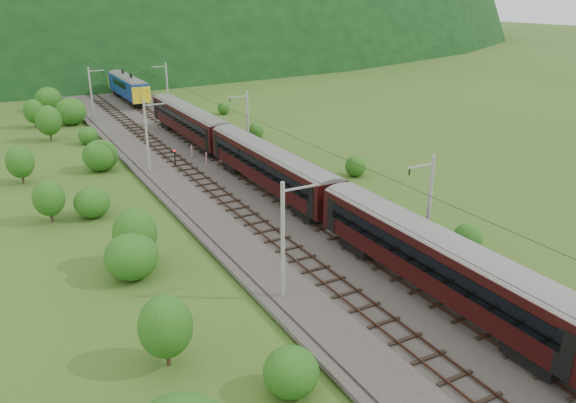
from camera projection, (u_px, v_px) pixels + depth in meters
ground at (358, 278)px, 40.50m from camera, size 600.00×600.00×0.00m
railbed at (291, 228)px, 48.65m from camera, size 14.00×220.00×0.30m
track_left at (266, 231)px, 47.49m from camera, size 2.40×220.00×0.27m
track_right at (315, 220)px, 49.65m from camera, size 2.40×220.00×0.27m
catenary_left at (147, 134)px, 62.40m from camera, size 2.54×192.28×8.00m
catenary_right at (247, 122)px, 67.93m from camera, size 2.54×192.28×8.00m
overhead_wires at (291, 150)px, 46.20m from camera, size 4.83×198.00×0.03m
mountain_main at (23, 37)px, 253.75m from camera, size 504.00×360.00×244.00m
train at (338, 197)px, 45.63m from camera, size 3.12×149.79×5.43m
hazard_post_near at (192, 151)px, 68.91m from camera, size 0.15×0.15×1.43m
hazard_post_far at (206, 158)px, 65.93m from camera, size 0.15×0.15×1.37m
signal at (175, 157)px, 64.78m from camera, size 0.22×0.22×1.99m
vegetation_left at (105, 202)px, 48.11m from camera, size 13.09×144.20×6.70m
vegetation_right at (490, 233)px, 44.93m from camera, size 5.98×99.21×3.05m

